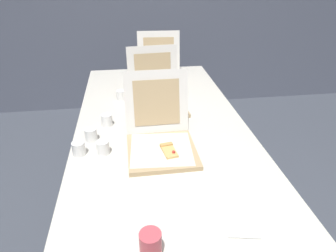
% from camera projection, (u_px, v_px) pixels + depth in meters
% --- Properties ---
extents(table, '(0.96, 2.00, 0.75)m').
position_uv_depth(table, '(161.00, 130.00, 1.76)').
color(table, silver).
rests_on(table, ground).
extents(pizza_box_front, '(0.33, 0.41, 0.34)m').
position_uv_depth(pizza_box_front, '(161.00, 140.00, 1.48)').
color(pizza_box_front, tan).
rests_on(pizza_box_front, table).
extents(pizza_box_middle, '(0.36, 0.39, 0.35)m').
position_uv_depth(pizza_box_middle, '(157.00, 98.00, 1.91)').
color(pizza_box_middle, tan).
rests_on(pizza_box_middle, table).
extents(pizza_box_back, '(0.36, 0.41, 0.35)m').
position_uv_depth(pizza_box_back, '(160.00, 75.00, 2.30)').
color(pizza_box_back, tan).
rests_on(pizza_box_back, table).
extents(cup_white_near_right, '(0.06, 0.06, 0.07)m').
position_uv_depth(cup_white_near_right, '(103.00, 148.00, 1.45)').
color(cup_white_near_right, white).
rests_on(cup_white_near_right, table).
extents(cup_white_near_left, '(0.06, 0.06, 0.07)m').
position_uv_depth(cup_white_near_left, '(79.00, 149.00, 1.44)').
color(cup_white_near_left, white).
rests_on(cup_white_near_left, table).
extents(cup_white_far, '(0.06, 0.06, 0.07)m').
position_uv_depth(cup_white_far, '(121.00, 95.00, 2.00)').
color(cup_white_far, white).
rests_on(cup_white_far, table).
extents(cup_white_mid, '(0.06, 0.06, 0.07)m').
position_uv_depth(cup_white_mid, '(107.00, 120.00, 1.70)').
color(cup_white_mid, white).
rests_on(cup_white_mid, table).
extents(cup_white_near_center, '(0.06, 0.06, 0.07)m').
position_uv_depth(cup_white_near_center, '(91.00, 135.00, 1.55)').
color(cup_white_near_center, white).
rests_on(cup_white_near_center, table).
extents(cup_printed_front, '(0.07, 0.07, 0.10)m').
position_uv_depth(cup_printed_front, '(151.00, 246.00, 0.93)').
color(cup_printed_front, '#D14C56').
rests_on(cup_printed_front, table).
extents(napkin_pile, '(0.15, 0.15, 0.01)m').
position_uv_depth(napkin_pile, '(241.00, 224.00, 1.07)').
color(napkin_pile, white).
rests_on(napkin_pile, table).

